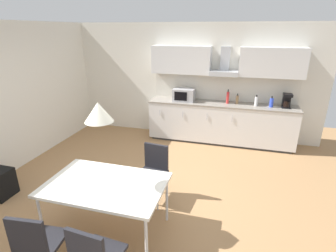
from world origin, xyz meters
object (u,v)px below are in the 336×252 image
object	(u,v)px
dining_table	(106,186)
microwave	(184,95)
coffee_maker	(287,101)
bottle_white	(256,101)
pendant_lamp	(98,112)
bottle_blue	(271,103)
bottle_brown	(237,100)
bottle_red	(228,97)
chair_far_right	(154,167)
chair_near_left	(36,241)

from	to	relation	value
dining_table	microwave	bearing A→B (deg)	85.74
coffee_maker	bottle_white	bearing A→B (deg)	-174.16
microwave	pendant_lamp	size ratio (longest dim) A/B	1.50
bottle_white	dining_table	xyz separation A→B (m)	(-1.83, -3.29, -0.35)
bottle_blue	pendant_lamp	size ratio (longest dim) A/B	0.73
bottle_blue	bottle_brown	distance (m)	0.70
coffee_maker	bottle_brown	distance (m)	1.00
bottle_blue	pendant_lamp	distance (m)	3.97
pendant_lamp	bottle_red	bearing A→B (deg)	69.84
microwave	pendant_lamp	xyz separation A→B (m)	(-0.25, -3.32, 0.56)
bottle_blue	dining_table	bearing A→B (deg)	-122.98
microwave	bottle_white	bearing A→B (deg)	-1.30
microwave	chair_far_right	xyz separation A→B (m)	(0.09, -2.48, -0.53)
bottle_blue	pendant_lamp	bearing A→B (deg)	-122.98
dining_table	coffee_maker	bearing A→B (deg)	53.96
bottle_red	bottle_white	distance (m)	0.60
chair_far_right	chair_near_left	distance (m)	1.80
dining_table	chair_near_left	distance (m)	0.91
bottle_blue	bottle_brown	xyz separation A→B (m)	(-0.70, 0.07, -0.00)
coffee_maker	bottle_red	size ratio (longest dim) A/B	0.96
bottle_white	chair_near_left	bearing A→B (deg)	-117.45
chair_far_right	pendant_lamp	size ratio (longest dim) A/B	2.72
microwave	bottle_white	size ratio (longest dim) A/B	1.95
microwave	pendant_lamp	distance (m)	3.38
microwave	bottle_blue	bearing A→B (deg)	-0.85
coffee_maker	bottle_blue	xyz separation A→B (m)	(-0.30, -0.05, -0.05)
bottle_red	dining_table	distance (m)	3.59
bottle_white	bottle_brown	bearing A→B (deg)	169.22
microwave	chair_near_left	bearing A→B (deg)	-97.70
bottle_red	pendant_lamp	size ratio (longest dim) A/B	0.98
pendant_lamp	chair_far_right	bearing A→B (deg)	68.34
chair_far_right	pendant_lamp	world-z (taller)	pendant_lamp
bottle_red	pendant_lamp	xyz separation A→B (m)	(-1.23, -3.35, 0.57)
microwave	bottle_red	size ratio (longest dim) A/B	1.53
pendant_lamp	microwave	bearing A→B (deg)	85.74
bottle_red	bottle_brown	xyz separation A→B (m)	(0.21, 0.01, -0.04)
chair_near_left	bottle_white	bearing A→B (deg)	62.55
microwave	bottle_brown	xyz separation A→B (m)	(1.19, 0.04, -0.04)
coffee_maker	bottle_blue	world-z (taller)	coffee_maker
coffee_maker	bottle_blue	bearing A→B (deg)	-169.66
chair_far_right	chair_near_left	size ratio (longest dim) A/B	1.00
dining_table	pendant_lamp	xyz separation A→B (m)	(0.00, 0.00, 0.95)
coffee_maker	bottle_brown	world-z (taller)	coffee_maker
dining_table	bottle_red	bearing A→B (deg)	69.84
coffee_maker	chair_far_right	world-z (taller)	coffee_maker
pendant_lamp	dining_table	bearing A→B (deg)	-97.13
bottle_white	pendant_lamp	distance (m)	3.81
bottle_blue	chair_near_left	xyz separation A→B (m)	(-2.45, -4.14, -0.49)
bottle_brown	dining_table	distance (m)	3.67
microwave	bottle_blue	distance (m)	1.89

